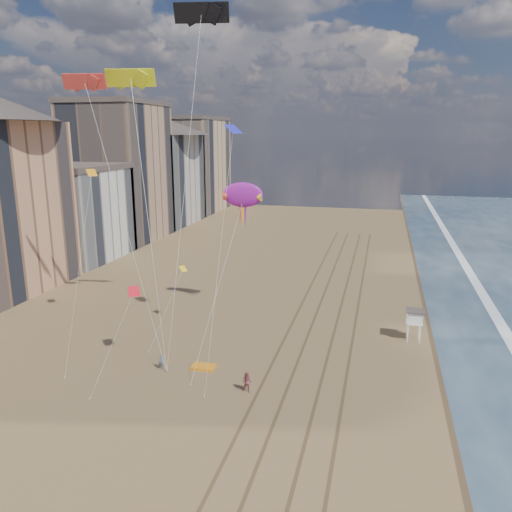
% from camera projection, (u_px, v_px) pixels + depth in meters
% --- Properties ---
extents(ground, '(260.00, 260.00, 0.00)m').
position_uv_depth(ground, '(220.00, 510.00, 30.41)').
color(ground, brown).
rests_on(ground, ground).
extents(wet_sand, '(260.00, 260.00, 0.00)m').
position_uv_depth(wet_sand, '(460.00, 314.00, 63.49)').
color(wet_sand, '#42301E').
rests_on(wet_sand, ground).
extents(foam, '(260.00, 260.00, 0.00)m').
position_uv_depth(foam, '(496.00, 317.00, 62.48)').
color(foam, white).
rests_on(foam, ground).
extents(tracks, '(7.68, 120.00, 0.01)m').
position_uv_depth(tracks, '(322.00, 331.00, 58.02)').
color(tracks, brown).
rests_on(tracks, ground).
extents(buildings, '(34.72, 131.35, 29.00)m').
position_uv_depth(buildings, '(105.00, 178.00, 99.84)').
color(buildings, '#C6B284').
rests_on(buildings, ground).
extents(lifeguard_stand, '(1.95, 1.95, 3.52)m').
position_uv_depth(lifeguard_stand, '(415.00, 317.00, 54.74)').
color(lifeguard_stand, white).
rests_on(lifeguard_stand, ground).
extents(grounded_kite, '(2.27, 1.46, 0.26)m').
position_uv_depth(grounded_kite, '(203.00, 367.00, 48.74)').
color(grounded_kite, orange).
rests_on(grounded_kite, ground).
extents(show_kite, '(4.74, 9.89, 23.45)m').
position_uv_depth(show_kite, '(243.00, 195.00, 59.50)').
color(show_kite, '#921797').
rests_on(show_kite, ground).
extents(kite_flyer_a, '(0.61, 0.48, 1.48)m').
position_uv_depth(kite_flyer_a, '(161.00, 362.00, 48.40)').
color(kite_flyer_a, slate).
rests_on(kite_flyer_a, ground).
extents(kite_flyer_b, '(1.01, 0.84, 1.90)m').
position_uv_depth(kite_flyer_b, '(247.00, 382.00, 44.06)').
color(kite_flyer_b, '#944D4B').
rests_on(kite_flyer_b, ground).
extents(parafoils, '(17.07, 4.04, 7.77)m').
position_uv_depth(parafoils, '(144.00, 55.00, 49.83)').
color(parafoils, black).
rests_on(parafoils, ground).
extents(small_kites, '(16.87, 11.96, 16.38)m').
position_uv_depth(small_kites, '(170.00, 200.00, 50.34)').
color(small_kites, orange).
rests_on(small_kites, ground).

